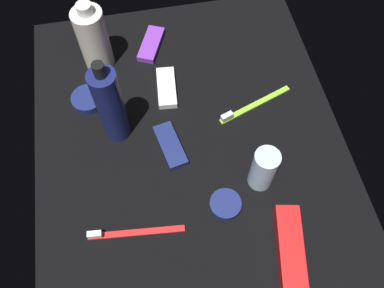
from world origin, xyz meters
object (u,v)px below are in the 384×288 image
(lotion_bottle, at_px, (110,106))
(snack_bar_navy, at_px, (170,146))
(snack_bar_white, at_px, (167,88))
(bodywash_bottle, at_px, (93,38))
(cream_tin_left, at_px, (88,99))
(toothbrush_red, at_px, (130,233))
(deodorant_stick, at_px, (263,169))
(cream_tin_right, at_px, (225,204))
(snack_bar_purple, at_px, (151,44))
(toothbrush_lime, at_px, (251,106))
(toothpaste_box_red, at_px, (291,255))

(lotion_bottle, relative_size, snack_bar_navy, 2.09)
(snack_bar_white, bearing_deg, bodywash_bottle, 57.39)
(cream_tin_left, bearing_deg, toothbrush_red, -169.74)
(lotion_bottle, height_order, snack_bar_navy, lotion_bottle)
(deodorant_stick, xyz_separation_m, toothbrush_red, (-0.06, 0.26, -0.05))
(deodorant_stick, xyz_separation_m, cream_tin_left, (0.25, 0.32, -0.04))
(cream_tin_left, xyz_separation_m, cream_tin_right, (-0.29, -0.24, -0.00))
(lotion_bottle, distance_m, snack_bar_white, 0.17)
(lotion_bottle, relative_size, bodywash_bottle, 1.26)
(cream_tin_right, bearing_deg, snack_bar_navy, 29.42)
(deodorant_stick, bearing_deg, snack_bar_white, 29.96)
(deodorant_stick, relative_size, snack_bar_purple, 1.00)
(toothbrush_lime, bearing_deg, lotion_bottle, 91.07)
(toothbrush_lime, relative_size, snack_bar_navy, 1.67)
(lotion_bottle, xyz_separation_m, cream_tin_right, (-0.21, -0.18, -0.09))
(snack_bar_purple, height_order, snack_bar_white, same)
(cream_tin_left, bearing_deg, snack_bar_white, -90.18)
(deodorant_stick, xyz_separation_m, cream_tin_right, (-0.04, 0.08, -0.04))
(toothbrush_lime, relative_size, snack_bar_purple, 1.67)
(lotion_bottle, height_order, cream_tin_left, lotion_bottle)
(snack_bar_white, height_order, cream_tin_right, cream_tin_right)
(toothpaste_box_red, bearing_deg, snack_bar_white, 32.70)
(deodorant_stick, xyz_separation_m, snack_bar_purple, (0.39, 0.16, -0.04))
(deodorant_stick, bearing_deg, lotion_bottle, 57.89)
(bodywash_bottle, xyz_separation_m, snack_bar_purple, (0.02, -0.12, -0.07))
(deodorant_stick, distance_m, toothbrush_red, 0.28)
(lotion_bottle, relative_size, toothbrush_red, 1.21)
(bodywash_bottle, distance_m, snack_bar_white, 0.19)
(toothbrush_red, bearing_deg, toothbrush_lime, -51.82)
(toothpaste_box_red, xyz_separation_m, snack_bar_purple, (0.54, 0.17, -0.01))
(snack_bar_white, bearing_deg, cream_tin_right, -162.06)
(lotion_bottle, height_order, toothbrush_red, lotion_bottle)
(snack_bar_purple, height_order, cream_tin_right, cream_tin_right)
(bodywash_bottle, relative_size, toothbrush_red, 0.96)
(toothbrush_red, relative_size, snack_bar_white, 1.73)
(snack_bar_white, xyz_separation_m, cream_tin_left, (0.00, 0.18, 0.00))
(bodywash_bottle, xyz_separation_m, cream_tin_right, (-0.40, -0.21, -0.07))
(snack_bar_purple, relative_size, snack_bar_white, 1.00)
(toothbrush_lime, xyz_separation_m, cream_tin_right, (-0.21, 0.11, 0.00))
(bodywash_bottle, xyz_separation_m, toothbrush_lime, (-0.19, -0.31, -0.07))
(toothbrush_red, height_order, snack_bar_navy, toothbrush_red)
(toothbrush_red, relative_size, cream_tin_left, 2.54)
(cream_tin_left, bearing_deg, deodorant_stick, -128.33)
(bodywash_bottle, height_order, snack_bar_navy, bodywash_bottle)
(bodywash_bottle, relative_size, toothbrush_lime, 0.99)
(bodywash_bottle, distance_m, cream_tin_left, 0.13)
(toothpaste_box_red, relative_size, snack_bar_purple, 1.69)
(cream_tin_right, bearing_deg, snack_bar_white, 12.82)
(toothpaste_box_red, height_order, cream_tin_right, toothpaste_box_red)
(snack_bar_navy, bearing_deg, cream_tin_right, -162.17)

